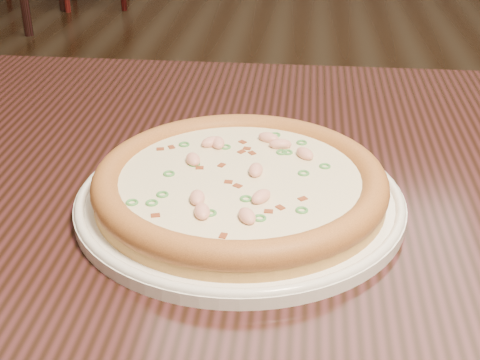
# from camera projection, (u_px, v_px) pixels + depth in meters

# --- Properties ---
(hero_table) EXTENTS (1.20, 0.80, 0.75)m
(hero_table) POSITION_uv_depth(u_px,v_px,m) (350.00, 265.00, 0.75)
(hero_table) COLOR black
(hero_table) RESTS_ON ground
(plate) EXTENTS (0.33, 0.33, 0.02)m
(plate) POSITION_uv_depth(u_px,v_px,m) (240.00, 199.00, 0.67)
(plate) COLOR white
(plate) RESTS_ON hero_table
(pizza) EXTENTS (0.29, 0.29, 0.03)m
(pizza) POSITION_uv_depth(u_px,v_px,m) (240.00, 183.00, 0.66)
(pizza) COLOR tan
(pizza) RESTS_ON plate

